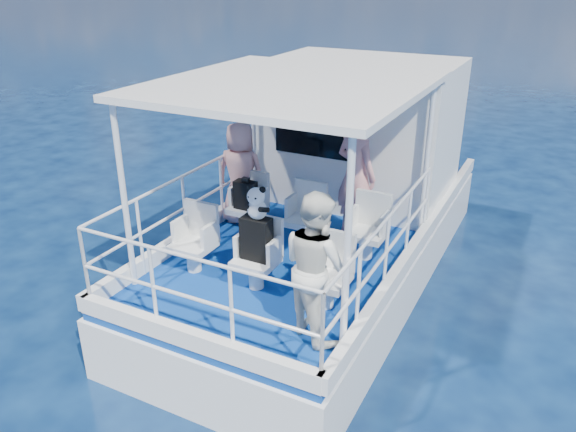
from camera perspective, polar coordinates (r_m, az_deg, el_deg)
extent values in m
plane|color=#071736|center=(8.07, 0.89, -9.07)|extent=(2000.00, 2000.00, 0.00)
cube|color=white|center=(8.85, 3.78, -5.90)|extent=(3.00, 7.00, 1.60)
cube|color=navy|center=(8.45, 3.93, -0.90)|extent=(2.90, 6.90, 0.10)
cube|color=white|center=(9.20, 7.41, 8.68)|extent=(2.85, 2.00, 2.20)
cube|color=white|center=(6.70, 0.29, 13.15)|extent=(3.00, 3.20, 0.08)
cylinder|color=white|center=(6.60, -16.31, 1.65)|extent=(0.07, 0.07, 2.20)
cylinder|color=white|center=(5.25, 6.04, -3.40)|extent=(0.07, 0.07, 2.20)
cylinder|color=white|center=(8.79, -3.49, 8.11)|extent=(0.07, 0.07, 2.20)
cylinder|color=white|center=(7.83, 13.90, 5.42)|extent=(0.07, 0.07, 2.20)
cube|color=silver|center=(8.08, -4.16, -0.26)|extent=(0.48, 0.46, 0.38)
cube|color=silver|center=(7.69, 1.60, -1.52)|extent=(0.48, 0.46, 0.38)
cube|color=silver|center=(7.39, 7.91, -2.87)|extent=(0.48, 0.46, 0.38)
cube|color=silver|center=(7.12, -9.55, -4.09)|extent=(0.48, 0.46, 0.38)
cube|color=silver|center=(6.67, -3.26, -5.80)|extent=(0.48, 0.46, 0.38)
cube|color=silver|center=(6.32, 3.88, -7.64)|extent=(0.48, 0.46, 0.38)
imported|color=#DD958F|center=(8.16, -4.81, 4.30)|extent=(0.62, 0.49, 1.52)
imported|color=pink|center=(7.72, 6.91, 4.13)|extent=(0.77, 0.65, 1.80)
imported|color=silver|center=(5.60, 2.86, -5.07)|extent=(0.96, 0.91, 1.57)
cube|color=black|center=(7.87, -4.35, 2.15)|extent=(0.31, 0.17, 0.40)
cube|color=black|center=(6.47, -3.23, -2.30)|extent=(0.35, 0.19, 0.52)
cube|color=black|center=(7.77, -4.32, 3.69)|extent=(0.10, 0.06, 0.06)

